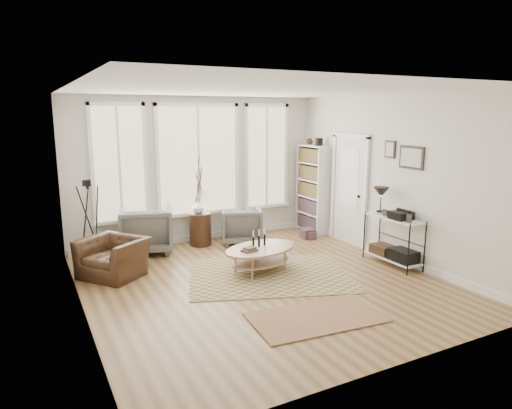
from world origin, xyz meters
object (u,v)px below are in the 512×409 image
low_shelf (393,236)px  armchair_left (147,229)px  bookcase (313,189)px  coffee_table (260,253)px  side_table (200,202)px  accent_chair (113,257)px  armchair_right (241,225)px

low_shelf → armchair_left: bearing=143.1°
bookcase → coffee_table: bookcase is taller
bookcase → low_shelf: bearing=-91.3°
low_shelf → side_table: (-2.51, 2.65, 0.35)m
bookcase → accent_chair: bookcase is taller
coffee_table → accent_chair: bearing=157.3°
coffee_table → armchair_right: armchair_right is taller
coffee_table → armchair_right: bearing=74.4°
side_table → accent_chair: (-1.86, -1.02, -0.56)m
bookcase → accent_chair: bearing=-168.7°
armchair_right → accent_chair: 2.76m
armchair_left → accent_chair: size_ratio=1.01×
coffee_table → armchair_right: 1.76m
armchair_left → coffee_table: bearing=140.2°
armchair_right → side_table: size_ratio=0.45×
armchair_right → side_table: (-0.79, 0.23, 0.50)m
armchair_right → side_table: side_table is taller
bookcase → armchair_left: 3.66m
coffee_table → accent_chair: 2.36m
low_shelf → armchair_right: bearing=125.5°
coffee_table → bookcase: bearing=38.6°
side_table → low_shelf: bearing=-46.5°
low_shelf → accent_chair: 4.67m
armchair_left → low_shelf: bearing=158.2°
low_shelf → armchair_right: (-1.72, 2.42, -0.15)m
bookcase → armchair_left: bearing=177.6°
armchair_right → side_table: bearing=5.5°
low_shelf → bookcase: bearing=88.7°
armchair_left → armchair_right: bearing=-172.9°
low_shelf → accent_chair: low_shelf is taller
bookcase → side_table: size_ratio=1.15×
side_table → accent_chair: 2.19m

